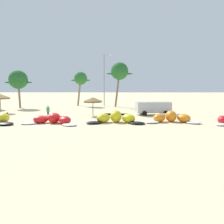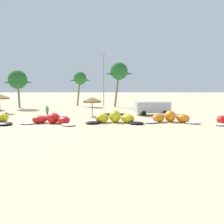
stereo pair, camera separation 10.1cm
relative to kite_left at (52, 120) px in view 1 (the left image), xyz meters
The scene contains 12 objects.
ground_plane 0.63m from the kite_left, 105.69° to the left, with size 260.00×260.00×0.00m, color beige.
kite_left is the anchor object (origin of this frame).
kite_left_of_center 6.94m from the kite_left, ahead, with size 6.74×3.30×1.37m.
kite_center 13.27m from the kite_left, ahead, with size 6.45×3.22×1.29m.
beach_umbrella_near_van 14.55m from the kite_left, 136.33° to the left, with size 2.96×2.96×2.93m.
beach_umbrella_middle 8.10m from the kite_left, 60.91° to the left, with size 2.64×2.64×2.55m.
parked_van 14.51m from the kite_left, 32.39° to the left, with size 5.04×2.56×1.84m.
person_near_kites 4.53m from the kite_left, 111.44° to the left, with size 0.36×0.24×1.62m.
palm_left 22.26m from the kite_left, 120.56° to the left, with size 5.21×3.47×7.03m.
palm_left_of_gap 24.42m from the kite_left, 90.21° to the left, with size 4.05×2.70×7.06m.
palm_center_left 23.68m from the kite_left, 69.51° to the left, with size 5.16×3.44×8.75m.
lamppost_west_center 24.35m from the kite_left, 77.90° to the left, with size 1.66×0.24×10.57m.
Camera 1 is at (6.61, -25.74, 4.06)m, focal length 37.49 mm.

